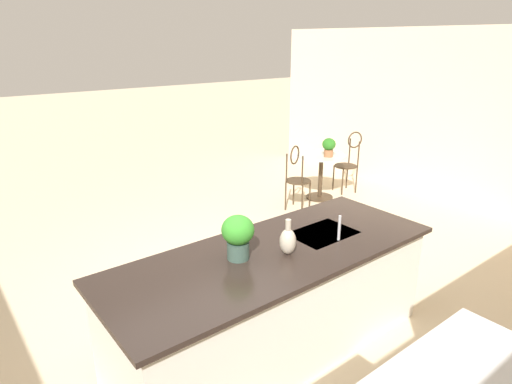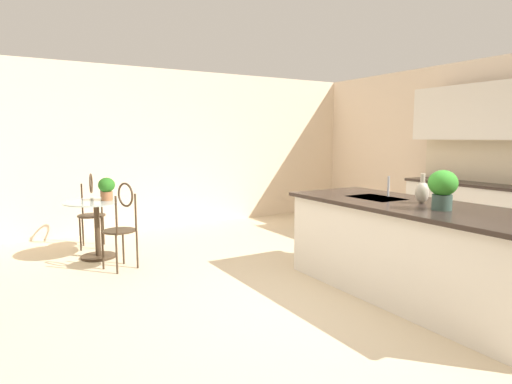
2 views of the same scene
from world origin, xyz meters
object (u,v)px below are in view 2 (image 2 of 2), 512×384
object	(u,v)px
potted_plant_on_table	(107,187)
vase_on_counter	(422,192)
potted_plant_counter_near	(443,187)
chair_by_island	(122,222)
chair_near_window	(91,207)
bistro_table	(97,224)

from	to	relation	value
potted_plant_on_table	vase_on_counter	size ratio (longest dim) A/B	1.03
potted_plant_on_table	potted_plant_counter_near	world-z (taller)	potted_plant_counter_near
chair_by_island	potted_plant_counter_near	bearing A→B (deg)	38.99
chair_near_window	potted_plant_on_table	world-z (taller)	chair_near_window
vase_on_counter	bistro_table	bearing A→B (deg)	-140.35
chair_by_island	bistro_table	bearing A→B (deg)	-167.22
bistro_table	potted_plant_on_table	distance (m)	0.48
potted_plant_on_table	vase_on_counter	world-z (taller)	vase_on_counter
bistro_table	potted_plant_counter_near	world-z (taller)	potted_plant_counter_near
potted_plant_counter_near	vase_on_counter	size ratio (longest dim) A/B	1.22
chair_near_window	chair_by_island	size ratio (longest dim) A/B	1.00
bistro_table	potted_plant_on_table	size ratio (longest dim) A/B	2.68
bistro_table	potted_plant_counter_near	bearing A→B (deg)	34.59
potted_plant_counter_near	bistro_table	bearing A→B (deg)	-145.41
potted_plant_on_table	potted_plant_counter_near	size ratio (longest dim) A/B	0.85
vase_on_counter	potted_plant_counter_near	bearing A→B (deg)	-26.59
bistro_table	potted_plant_counter_near	distance (m)	4.12
bistro_table	chair_by_island	size ratio (longest dim) A/B	0.77
chair_by_island	chair_near_window	bearing A→B (deg)	-175.19
chair_by_island	potted_plant_on_table	size ratio (longest dim) A/B	3.50
chair_near_window	vase_on_counter	distance (m)	4.40
bistro_table	chair_by_island	bearing A→B (deg)	12.78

